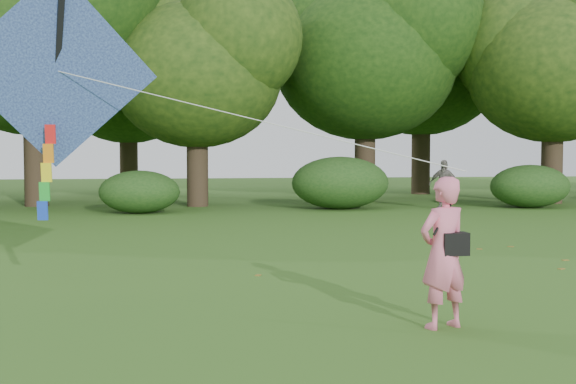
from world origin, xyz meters
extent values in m
plane|color=#265114|center=(0.00, 0.00, 0.00)|extent=(100.00, 100.00, 0.00)
imported|color=pink|center=(0.23, 0.55, 0.87)|extent=(0.74, 0.61, 1.74)
imported|color=slate|center=(6.63, 17.27, 0.88)|extent=(1.10, 0.91, 1.76)
cube|color=black|center=(0.35, 0.52, 0.97)|extent=(0.30, 0.20, 0.26)
cylinder|color=black|center=(0.23, 0.51, 1.31)|extent=(0.33, 0.14, 0.47)
cube|color=#255CA4|center=(-4.36, 2.89, 3.11)|extent=(2.65, 0.66, 2.61)
cube|color=black|center=(-4.36, 2.92, 3.11)|extent=(0.40, 0.85, 2.32)
cylinder|color=white|center=(-1.94, 1.70, 2.46)|extent=(4.85, 2.40, 1.33)
cube|color=red|center=(-4.46, 2.91, 2.26)|extent=(0.14, 0.06, 0.26)
cube|color=orange|center=(-4.49, 2.91, 2.00)|extent=(0.14, 0.06, 0.26)
cube|color=yellow|center=(-4.52, 2.91, 1.74)|extent=(0.14, 0.06, 0.26)
cube|color=green|center=(-4.55, 2.91, 1.48)|extent=(0.14, 0.06, 0.26)
cube|color=blue|center=(-4.58, 2.91, 1.22)|extent=(0.14, 0.06, 0.26)
cylinder|color=#3A2D1E|center=(-8.00, 21.00, 1.92)|extent=(0.88, 0.88, 3.85)
ellipsoid|color=#1E3F11|center=(-8.00, 21.00, 6.05)|extent=(8.00, 8.00, 6.80)
cylinder|color=#3A2D1E|center=(-2.00, 20.00, 1.57)|extent=(0.80, 0.80, 3.15)
ellipsoid|color=#1E3F11|center=(-2.00, 20.00, 4.91)|extent=(6.40, 6.40, 5.44)
cylinder|color=#3A2D1E|center=(5.00, 22.00, 1.84)|extent=(0.86, 0.86, 3.67)
ellipsoid|color=#1E3F11|center=(5.00, 22.00, 5.76)|extent=(7.60, 7.60, 6.46)
cylinder|color=#3A2D1E|center=(12.00, 19.50, 1.72)|extent=(0.83, 0.83, 3.43)
ellipsoid|color=#1E3F11|center=(12.00, 19.50, 5.30)|extent=(6.80, 6.80, 5.78)
cylinder|color=#3A2D1E|center=(-5.00, 27.50, 1.75)|extent=(0.84, 0.84, 3.50)
ellipsoid|color=#1E3F11|center=(-5.00, 27.50, 5.43)|extent=(7.00, 7.00, 5.95)
cylinder|color=#3A2D1E|center=(9.00, 26.50, 2.01)|extent=(0.90, 0.90, 4.02)
ellipsoid|color=#1E3F11|center=(9.00, 26.50, 6.17)|extent=(7.80, 7.80, 6.63)
ellipsoid|color=#264919|center=(-4.00, 17.10, 0.71)|extent=(2.66, 2.09, 1.42)
ellipsoid|color=#264919|center=(3.00, 17.90, 0.94)|extent=(3.50, 2.75, 1.88)
ellipsoid|color=#264919|center=(10.00, 17.40, 0.79)|extent=(2.94, 2.31, 1.58)
cube|color=olive|center=(3.79, 4.24, 0.00)|extent=(0.14, 0.12, 0.01)
cube|color=olive|center=(3.46, 6.91, 0.00)|extent=(0.14, 0.12, 0.01)
cube|color=olive|center=(4.40, 5.17, 0.00)|extent=(0.13, 0.09, 0.01)
cube|color=olive|center=(-1.47, 4.39, 0.00)|extent=(0.13, 0.14, 0.01)
cube|color=olive|center=(4.28, 7.15, 0.00)|extent=(0.14, 0.14, 0.01)
cube|color=olive|center=(2.81, 7.73, 0.00)|extent=(0.12, 0.14, 0.01)
camera|label=1|loc=(-2.78, -7.26, 2.01)|focal=45.00mm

